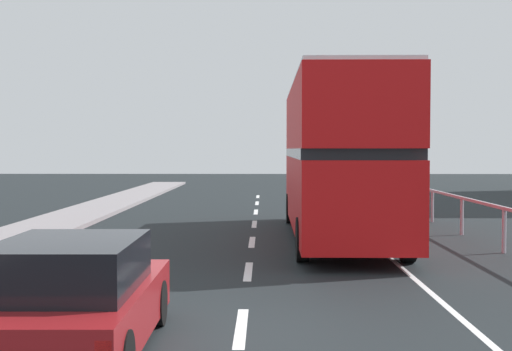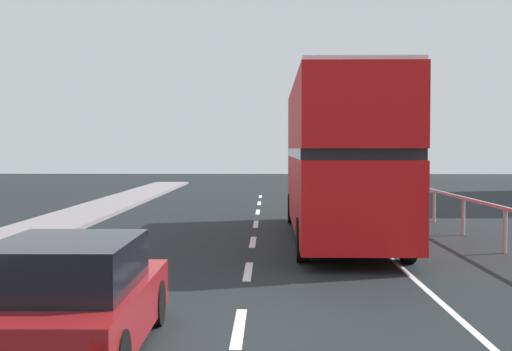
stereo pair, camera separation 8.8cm
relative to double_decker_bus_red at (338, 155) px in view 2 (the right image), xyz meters
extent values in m
cube|color=black|center=(-2.37, -9.79, -2.40)|extent=(73.52, 120.00, 0.10)
cube|color=silver|center=(-2.37, -9.48, -2.34)|extent=(0.16, 2.16, 0.01)
cube|color=silver|center=(-2.37, -5.07, -2.34)|extent=(0.16, 2.16, 0.01)
cube|color=silver|center=(-2.37, -0.66, -2.34)|extent=(0.16, 2.16, 0.01)
cube|color=silver|center=(-2.37, 3.75, -2.34)|extent=(0.16, 2.16, 0.01)
cube|color=silver|center=(-2.37, 8.17, -2.34)|extent=(0.16, 2.16, 0.01)
cube|color=silver|center=(-2.37, 12.58, -2.34)|extent=(0.16, 2.16, 0.01)
cube|color=silver|center=(-2.37, 16.99, -2.34)|extent=(0.16, 2.16, 0.01)
cube|color=silver|center=(0.87, -0.79, -2.34)|extent=(0.12, 46.00, 0.01)
cube|color=#B4A8B5|center=(3.76, -0.79, -1.26)|extent=(0.08, 42.00, 0.08)
cylinder|color=#B4A8B5|center=(3.76, -2.54, -1.80)|extent=(0.10, 0.10, 1.09)
cylinder|color=#B4A8B5|center=(3.76, 0.96, -1.80)|extent=(0.10, 0.10, 1.09)
cylinder|color=#B4A8B5|center=(3.76, 4.46, -1.80)|extent=(0.10, 0.10, 1.09)
cylinder|color=#B4A8B5|center=(3.76, 7.96, -1.80)|extent=(0.10, 0.10, 1.09)
cylinder|color=#B4A8B5|center=(3.76, 11.46, -1.80)|extent=(0.10, 0.10, 1.09)
cylinder|color=#B4A8B5|center=(3.76, 14.96, -1.80)|extent=(0.10, 0.10, 1.09)
cylinder|color=#B4A8B5|center=(3.76, 18.46, -1.80)|extent=(0.10, 0.10, 1.09)
cube|color=red|center=(0.00, -0.01, -1.03)|extent=(2.59, 10.96, 1.94)
cube|color=black|center=(0.00, -0.01, 0.07)|extent=(2.61, 10.52, 0.24)
cube|color=red|center=(0.00, -0.01, 1.06)|extent=(2.59, 10.96, 1.75)
cube|color=silver|center=(0.00, -0.01, 1.99)|extent=(2.54, 10.74, 0.10)
cube|color=black|center=(0.03, 5.44, -0.93)|extent=(2.28, 0.05, 1.36)
cube|color=yellow|center=(0.03, 5.44, 1.50)|extent=(1.52, 0.05, 0.28)
cylinder|color=black|center=(-1.14, 4.07, -1.85)|extent=(0.29, 1.00, 1.00)
cylinder|color=black|center=(1.19, 4.06, -1.85)|extent=(0.29, 1.00, 1.00)
cylinder|color=black|center=(-1.19, -3.87, -1.85)|extent=(0.29, 1.00, 1.00)
cylinder|color=black|center=(1.15, -3.89, -1.85)|extent=(0.29, 1.00, 1.00)
cube|color=maroon|center=(-4.38, -10.71, -1.84)|extent=(1.87, 4.06, 0.65)
cube|color=black|center=(-4.38, -10.91, -1.22)|extent=(1.63, 2.24, 0.60)
cube|color=red|center=(-3.55, -12.69, -1.68)|extent=(0.16, 0.06, 0.12)
cylinder|color=black|center=(-5.23, -9.39, -2.03)|extent=(0.21, 0.64, 0.64)
cylinder|color=black|center=(-3.56, -9.38, -2.03)|extent=(0.21, 0.64, 0.64)
camera|label=1|loc=(-2.05, -18.97, 0.17)|focal=47.74mm
camera|label=2|loc=(-1.96, -18.96, 0.17)|focal=47.74mm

